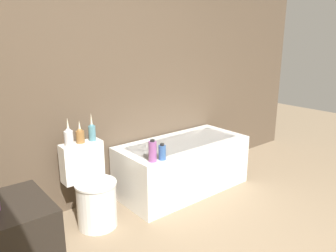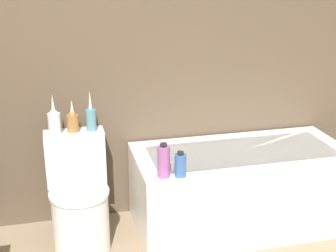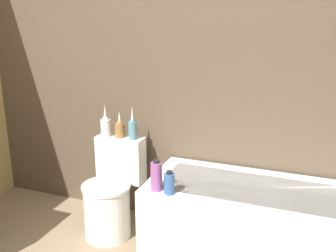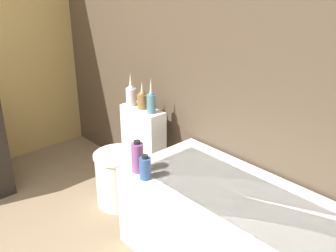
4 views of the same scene
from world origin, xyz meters
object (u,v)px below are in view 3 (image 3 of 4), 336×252
vase_gold (106,126)px  shampoo_bottle_short (169,183)px  bathtub (253,225)px  toilet (111,195)px  vase_bronze (132,128)px  shampoo_bottle_tall (156,176)px  vase_silver (120,128)px

vase_gold → shampoo_bottle_short: bearing=-32.0°
bathtub → toilet: bearing=-180.0°
vase_bronze → shampoo_bottle_tall: size_ratio=1.26×
bathtub → shampoo_bottle_tall: bearing=-156.8°
bathtub → vase_gold: vase_gold is taller
toilet → vase_gold: 0.55m
toilet → shampoo_bottle_tall: bearing=-27.7°
vase_bronze → shampoo_bottle_tall: bearing=-48.8°
toilet → shampoo_bottle_short: bearing=-25.2°
vase_gold → shampoo_bottle_short: vase_gold is taller
vase_gold → vase_bronze: bearing=2.4°
vase_silver → shampoo_bottle_short: bearing=-37.9°
toilet → shampoo_bottle_short: (0.59, -0.28, 0.32)m
bathtub → toilet: toilet is taller
vase_bronze → shampoo_bottle_tall: (0.38, -0.43, -0.16)m
toilet → vase_gold: vase_gold is taller
bathtub → vase_silver: size_ratio=6.85×
vase_gold → vase_bronze: size_ratio=0.97×
vase_silver → shampoo_bottle_tall: 0.68m
toilet → shampoo_bottle_tall: size_ratio=3.45×
vase_gold → vase_silver: vase_gold is taller
toilet → shampoo_bottle_tall: (0.49, -0.26, 0.35)m
bathtub → vase_bronze: bearing=170.0°
toilet → vase_gold: (-0.12, 0.16, 0.51)m
vase_gold → vase_silver: 0.12m
vase_gold → toilet: bearing=-54.8°
shampoo_bottle_tall → vase_gold: bearing=145.3°
vase_silver → shampoo_bottle_short: size_ratio=1.34×
vase_bronze → shampoo_bottle_short: (0.47, -0.45, -0.19)m
toilet → shampoo_bottle_tall: shampoo_bottle_tall is taller
shampoo_bottle_tall → toilet: bearing=152.3°
toilet → bathtub: bearing=0.0°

